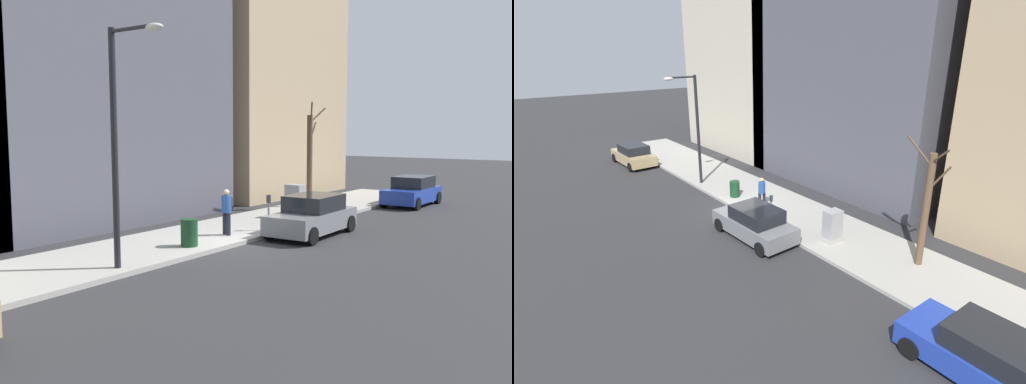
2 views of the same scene
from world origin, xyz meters
The scene contains 10 objects.
ground_plane centered at (0.00, 0.00, 0.00)m, with size 120.00×120.00×0.00m, color #2B2B2D.
sidewalk centered at (2.00, 0.00, 0.07)m, with size 4.00×36.00×0.15m, color #9E9B93.
parked_car_blue centered at (-1.06, -13.33, 0.74)m, with size 1.93×4.20×1.52m.
parked_car_grey centered at (-1.03, -3.05, 0.74)m, with size 2.04×4.26×1.52m.
parking_meter centered at (0.45, -2.34, 0.98)m, with size 0.14×0.10×1.35m.
utility_box centered at (1.30, -5.61, 0.85)m, with size 0.83×0.61×1.43m.
streetlamp centered at (0.28, 4.92, 4.02)m, with size 1.97×0.32×6.50m.
bare_tree centered at (2.59, -9.06, 2.52)m, with size 0.74×1.60×5.11m.
trash_bin centered at (0.90, 1.60, 0.60)m, with size 0.56×0.56×0.90m, color #14381E.
pedestrian_near_meter centered at (1.14, -0.66, 1.09)m, with size 0.39×0.36×1.66m.
Camera 1 is at (-11.58, 15.26, 4.00)m, focal length 40.00 mm.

